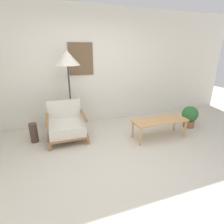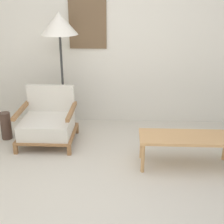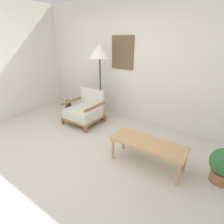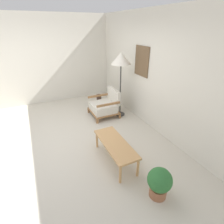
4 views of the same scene
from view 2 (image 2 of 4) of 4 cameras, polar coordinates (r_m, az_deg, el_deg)
name	(u,v)px [view 2 (image 2 of 4)]	position (r m, az deg, el deg)	size (l,w,h in m)	color
ground_plane	(92,202)	(3.34, -3.76, -16.03)	(14.00, 14.00, 0.00)	beige
wall_back	(104,37)	(4.87, -1.41, 13.48)	(8.00, 0.09, 2.70)	silver
armchair	(48,122)	(4.46, -11.67, -1.84)	(0.76, 0.72, 0.75)	olive
floor_lamp	(59,27)	(4.49, -9.61, 15.03)	(0.51, 0.51, 1.75)	#2D2D2D
coffee_table	(187,140)	(3.85, 13.47, -4.94)	(1.13, 0.42, 0.40)	tan
vase	(6,126)	(4.75, -18.84, -2.39)	(0.15, 0.15, 0.40)	#473328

